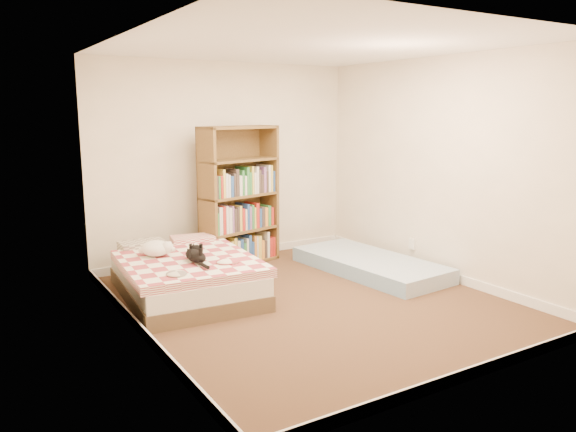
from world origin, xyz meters
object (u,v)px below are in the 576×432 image
floor_mattress (370,265)px  white_dog (157,248)px  bookshelf (239,216)px  black_cat (195,255)px  bed (185,275)px

floor_mattress → white_dog: (-2.44, 0.47, 0.42)m
bookshelf → black_cat: bearing=-147.1°
bed → floor_mattress: 2.23m
floor_mattress → white_dog: 2.52m
floor_mattress → black_cat: black_cat is taller
black_cat → white_dog: bearing=147.9°
black_cat → white_dog: 0.47m
black_cat → bed: bearing=118.5°
bed → white_dog: 0.40m
bed → floor_mattress: size_ratio=0.96×
black_cat → white_dog: (-0.25, 0.40, 0.02)m
floor_mattress → white_dog: white_dog is taller
white_dog → floor_mattress: bearing=-9.2°
bed → bookshelf: bookshelf is taller
floor_mattress → black_cat: bearing=173.1°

